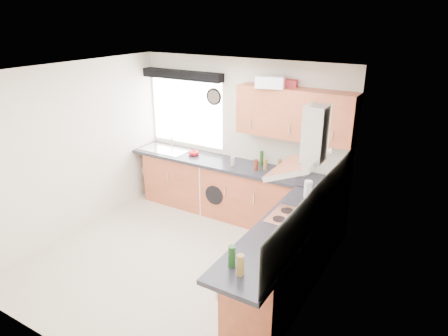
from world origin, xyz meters
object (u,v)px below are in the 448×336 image
Objects in this scene: upper_cabinets at (295,114)px; oven at (290,254)px; washing_machine at (224,188)px; extractor_hood at (307,149)px.

oven is at bearing -67.46° from upper_cabinets.
upper_cabinets reaches higher than washing_machine.
oven is 0.50× the size of upper_cabinets.
extractor_hood is 2.52m from washing_machine.
upper_cabinets reaches higher than oven.
extractor_hood is at bearing -37.49° from washing_machine.
washing_machine is at bearing 143.52° from oven.
upper_cabinets is (-0.55, 1.32, 1.38)m from oven.
oven is 1.09× the size of extractor_hood.
oven is at bearing 180.00° from extractor_hood.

